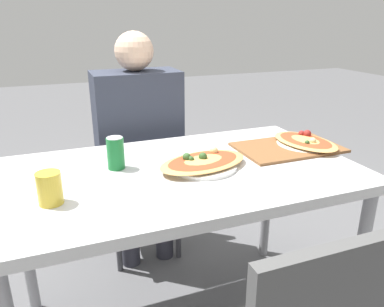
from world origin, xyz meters
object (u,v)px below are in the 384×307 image
(pizza_main, at_px, (203,163))
(pizza_second, at_px, (305,142))
(chair_far_seated, at_px, (136,162))
(soda_can, at_px, (116,153))
(person_seated, at_px, (139,132))
(dining_table, at_px, (182,187))
(drink_glass, at_px, (50,188))

(pizza_main, height_order, pizza_second, pizza_second)
(chair_far_seated, relative_size, pizza_main, 2.30)
(chair_far_seated, relative_size, soda_can, 7.54)
(person_seated, height_order, soda_can, person_seated)
(person_seated, xyz_separation_m, pizza_second, (0.63, -0.56, 0.04))
(person_seated, distance_m, pizza_main, 0.64)
(dining_table, relative_size, soda_can, 10.86)
(dining_table, xyz_separation_m, drink_glass, (-0.47, -0.12, 0.13))
(dining_table, xyz_separation_m, person_seated, (-0.02, 0.61, 0.05))
(soda_can, relative_size, pizza_second, 0.35)
(chair_far_seated, height_order, pizza_main, chair_far_seated)
(pizza_main, distance_m, pizza_second, 0.53)
(chair_far_seated, xyz_separation_m, soda_can, (-0.21, -0.63, 0.29))
(pizza_second, bearing_deg, dining_table, -174.97)
(person_seated, distance_m, drink_glass, 0.86)
(chair_far_seated, distance_m, soda_can, 0.72)
(pizza_main, bearing_deg, person_seated, 99.74)
(pizza_main, bearing_deg, drink_glass, -169.36)
(chair_far_seated, xyz_separation_m, drink_glass, (-0.45, -0.85, 0.28))
(person_seated, xyz_separation_m, pizza_main, (0.11, -0.62, 0.04))
(drink_glass, relative_size, pizza_second, 0.29)
(chair_far_seated, xyz_separation_m, person_seated, (-0.00, -0.12, 0.21))
(dining_table, height_order, pizza_main, pizza_main)
(soda_can, bearing_deg, pizza_second, -3.09)
(person_seated, bearing_deg, chair_far_seated, -90.00)
(drink_glass, bearing_deg, pizza_second, 9.01)
(person_seated, relative_size, drink_glass, 11.96)
(person_seated, bearing_deg, soda_can, 67.86)
(soda_can, bearing_deg, chair_far_seated, 71.64)
(person_seated, distance_m, pizza_second, 0.85)
(pizza_main, relative_size, drink_glass, 3.92)
(chair_far_seated, height_order, pizza_second, chair_far_seated)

